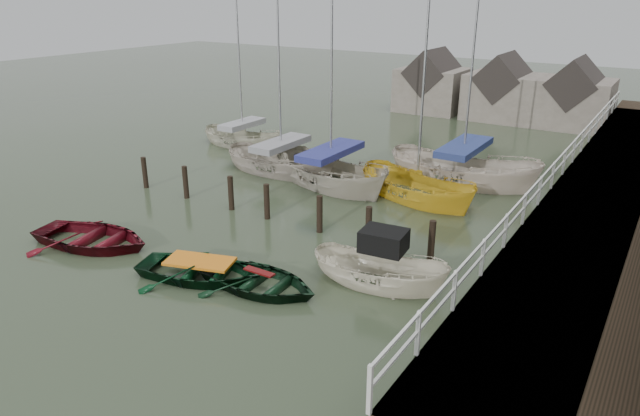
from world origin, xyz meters
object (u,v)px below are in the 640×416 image
Objects in this scene: sailboat_a at (282,171)px; sailboat_d at (461,180)px; sailboat_e at (243,145)px; rowboat_red at (94,246)px; rowboat_dkgreen at (260,289)px; motorboat at (379,282)px; sailboat_b at (331,183)px; rowboat_green at (201,278)px; sailboat_c at (416,198)px.

sailboat_a is 0.93× the size of sailboat_d.
sailboat_d is 1.16× the size of sailboat_e.
rowboat_red reaches higher than rowboat_dkgreen.
sailboat_a is 1.08× the size of sailboat_e.
sailboat_d is at bearing 0.42° from motorboat.
sailboat_b is 1.23× the size of sailboat_e.
sailboat_a is at bearing 101.24° from sailboat_b.
rowboat_red is 10.30m from sailboat_a.
motorboat is 17.26m from sailboat_e.
sailboat_d reaches higher than motorboat.
rowboat_green is 15.72m from sailboat_e.
sailboat_a is 0.88× the size of sailboat_b.
rowboat_dkgreen is 3.56m from motorboat.
rowboat_dkgreen is at bearing -143.63° from sailboat_b.
sailboat_d reaches higher than sailboat_a.
sailboat_e reaches higher than rowboat_green.
sailboat_c is (3.99, 0.43, -0.05)m from sailboat_b.
sailboat_b is (-6.13, 7.15, -0.04)m from motorboat.
sailboat_c reaches higher than sailboat_a.
sailboat_b is 8.35m from sailboat_e.
sailboat_b is (3.47, 10.00, 0.06)m from rowboat_red.
rowboat_red is 10.58m from sailboat_b.
sailboat_d is at bearing -86.26° from sailboat_e.
sailboat_b reaches higher than sailboat_a.
sailboat_e is at bearing 94.35° from sailboat_d.
rowboat_dkgreen is at bearing -146.33° from sailboat_a.
sailboat_d is at bearing -9.92° from rowboat_dkgreen.
rowboat_dkgreen is 9.84m from sailboat_b.
sailboat_b is at bearing -110.59° from sailboat_e.
sailboat_b is at bearing -95.15° from sailboat_a.
motorboat is at bearing -122.47° from sailboat_b.
sailboat_a is at bearing -15.36° from rowboat_red.
rowboat_red reaches higher than rowboat_green.
rowboat_green is at bearing -99.24° from rowboat_red.
sailboat_b reaches higher than rowboat_red.
sailboat_d reaches higher than sailboat_c.
sailboat_d reaches higher than rowboat_green.
motorboat is 0.41× the size of sailboat_a.
sailboat_d is (8.29, 13.63, 0.06)m from rowboat_red.
sailboat_c is at bearing 9.21° from motorboat.
rowboat_red is at bearing 100.01° from motorboat.
sailboat_c is at bearing -66.91° from sailboat_b.
sailboat_a is at bearing 110.23° from sailboat_c.
sailboat_c is (7.46, 10.43, 0.02)m from rowboat_red.
rowboat_green reaches higher than rowboat_dkgreen.
sailboat_b is at bearing 16.33° from rowboat_dkgreen.
motorboat is 0.38× the size of sailboat_d.
sailboat_e is (-11.01, 12.42, 0.07)m from rowboat_dkgreen.
sailboat_a reaches higher than rowboat_red.
sailboat_b reaches higher than motorboat.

